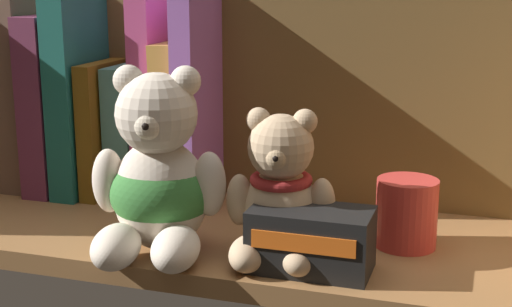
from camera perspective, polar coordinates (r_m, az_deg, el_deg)
The scene contains 15 objects.
shelf_board at distance 78.31cm, azimuth -2.72°, elevation -6.40°, with size 73.69×24.37×2.00cm, color olive.
shelf_back_panel at distance 86.64cm, azimuth 0.15°, elevation 4.65°, with size 76.09×1.20×28.44cm, color brown.
book_1 at distance 98.10cm, azimuth -17.79°, elevation 2.44°, with size 2.07×9.56×15.55cm, color olive.
book_2 at distance 95.71cm, azimuth -16.47°, elevation 4.59°, with size 3.37×11.99×23.18cm, color brown.
book_3 at distance 93.87cm, azimuth -14.55°, elevation 3.84°, with size 3.37×14.13×20.95cm, color #672A47.
book_4 at distance 91.83cm, azimuth -12.70°, elevation 4.49°, with size 3.13×14.05×23.34cm, color #195C54.
book_5 at distance 91.10cm, azimuth -11.00°, elevation 2.05°, with size 2.01×12.59×15.68cm, color brown.
book_6 at distance 89.77cm, azimuth -9.34°, elevation 1.82°, with size 3.25×9.25×15.28cm, color #497B75.
book_7 at distance 87.57cm, azimuth -7.54°, elevation 4.32°, with size 2.63×9.60×23.51cm, color #C54884.
book_8 at distance 86.84cm, azimuth -5.72°, elevation 2.51°, with size 2.62×10.68×18.20cm, color gold.
book_9 at distance 85.16cm, azimuth -4.00°, elevation 4.60°, with size 2.45×13.18×24.85cm, color #985AB4.
teddy_bear_larger at distance 70.53cm, azimuth -7.44°, elevation -2.04°, with size 13.14×14.05×17.64cm.
teddy_bear_smaller at distance 68.49cm, azimuth 1.83°, elevation -3.25°, with size 10.34×10.66×13.98cm.
pillar_candle at distance 73.53cm, azimuth 11.38°, elevation -4.46°, with size 5.89×5.89×6.68cm, color #C63833.
small_product_box at distance 66.83cm, azimuth 4.20°, elevation -6.56°, with size 10.73×6.01×5.67cm.
Camera 1 is at (26.05, -68.66, 28.20)cm, focal length 52.59 mm.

